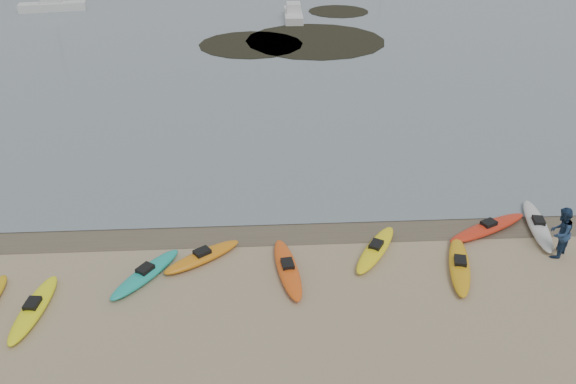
{
  "coord_description": "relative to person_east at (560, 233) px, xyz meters",
  "views": [
    {
      "loc": [
        -1.02,
        -18.53,
        12.09
      ],
      "look_at": [
        0.0,
        0.0,
        1.5
      ],
      "focal_mm": 35.0,
      "sensor_mm": 36.0,
      "label": 1
    }
  ],
  "objects": [
    {
      "name": "ground",
      "position": [
        -9.54,
        2.53,
        -0.98
      ],
      "size": [
        600.0,
        600.0,
        0.0
      ],
      "primitive_type": "plane",
      "color": "tan",
      "rests_on": "ground"
    },
    {
      "name": "wet_sand",
      "position": [
        -9.54,
        2.23,
        -0.98
      ],
      "size": [
        60.0,
        60.0,
        0.0
      ],
      "primitive_type": "plane",
      "color": "brown",
      "rests_on": "ground"
    },
    {
      "name": "kayaks",
      "position": [
        -9.1,
        -0.07,
        -0.81
      ],
      "size": [
        20.82,
        7.41,
        0.34
      ],
      "color": "#EA5514",
      "rests_on": "ground"
    },
    {
      "name": "person_east",
      "position": [
        0.0,
        0.0,
        0.0
      ],
      "size": [
        1.21,
        1.19,
        1.97
      ],
      "primitive_type": "imported",
      "rotation": [
        0.0,
        0.0,
        3.89
      ],
      "color": "navy",
      "rests_on": "ground"
    },
    {
      "name": "kelp_mats",
      "position": [
        -6.82,
        31.56,
        -0.95
      ],
      "size": [
        15.87,
        19.69,
        0.04
      ],
      "color": "black",
      "rests_on": "water"
    }
  ]
}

